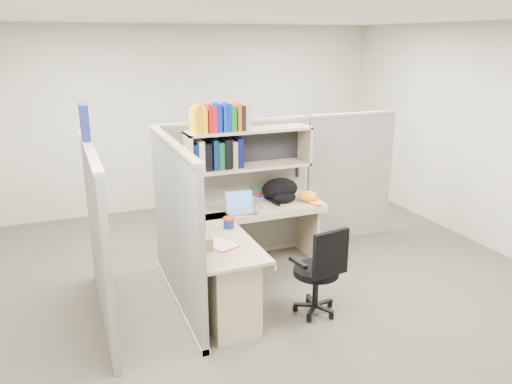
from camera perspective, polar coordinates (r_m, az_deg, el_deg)
name	(u,v)px	position (r m, az deg, el deg)	size (l,w,h in m)	color
ground	(265,288)	(5.31, 0.99, -10.92)	(6.00, 6.00, 0.00)	#36322A
room_shell	(265,135)	(4.76, 1.09, 6.54)	(6.00, 6.00, 6.00)	#ADA99C
cubicle	(216,197)	(5.23, -4.60, -0.59)	(3.79, 1.84, 1.95)	slate
desk	(237,267)	(4.74, -2.23, -8.60)	(1.74, 1.75, 0.73)	tan
laptop	(242,203)	(5.26, -1.66, -1.24)	(0.30, 0.30, 0.22)	#B1B0B4
backpack	(282,190)	(5.64, 2.98, 0.21)	(0.43, 0.33, 0.25)	black
orange_cap	(308,196)	(5.68, 5.95, -0.46)	(0.21, 0.25, 0.12)	orange
snack_canister	(229,223)	(4.86, -3.14, -3.50)	(0.11, 0.11, 0.11)	navy
tissue_box	(205,241)	(4.36, -5.82, -5.56)	(0.11, 0.11, 0.18)	olive
mouse	(264,207)	(5.43, 0.94, -1.68)	(0.08, 0.05, 0.03)	#7F8FB5
paper_cup	(239,199)	(5.58, -1.95, -0.80)	(0.07, 0.07, 0.10)	white
book_stack	(258,192)	(5.81, 0.24, 0.03)	(0.17, 0.24, 0.12)	gray
loose_paper	(221,244)	(4.50, -4.07, -5.97)	(0.20, 0.27, 0.00)	silver
task_chair	(318,284)	(4.73, 7.14, -10.42)	(0.49, 0.46, 0.89)	black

